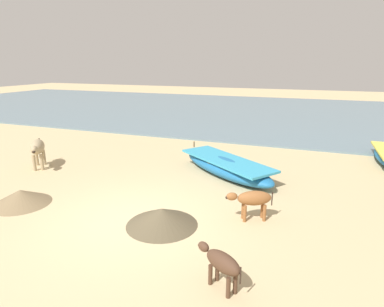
% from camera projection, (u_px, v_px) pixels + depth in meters
% --- Properties ---
extents(ground, '(80.00, 80.00, 0.00)m').
position_uv_depth(ground, '(131.00, 221.00, 7.51)').
color(ground, tan).
extents(sea_water, '(60.00, 20.00, 0.08)m').
position_uv_depth(sea_water, '(260.00, 112.00, 23.70)').
color(sea_water, slate).
rests_on(sea_water, ground).
extents(fishing_boat_0, '(3.92, 3.26, 0.75)m').
position_uv_depth(fishing_boat_0, '(226.00, 167.00, 10.46)').
color(fishing_boat_0, '#1E669E').
rests_on(fishing_boat_0, ground).
extents(cow_adult_dun, '(1.15, 1.33, 0.98)m').
position_uv_depth(cow_adult_dun, '(37.00, 148.00, 11.08)').
color(cow_adult_dun, tan).
rests_on(cow_adult_dun, ground).
extents(calf_near_brown, '(1.05, 0.66, 0.71)m').
position_uv_depth(calf_near_brown, '(253.00, 199.00, 7.45)').
color(calf_near_brown, brown).
rests_on(calf_near_brown, ground).
extents(calf_far_dark, '(0.92, 0.66, 0.64)m').
position_uv_depth(calf_far_dark, '(221.00, 263.00, 5.18)').
color(calf_far_dark, '#4C3323').
rests_on(calf_far_dark, ground).
extents(debris_pile_0, '(1.83, 1.83, 0.38)m').
position_uv_depth(debris_pile_0, '(21.00, 197.00, 8.38)').
color(debris_pile_0, '#7A6647').
rests_on(debris_pile_0, ground).
extents(debris_pile_1, '(2.26, 2.26, 0.40)m').
position_uv_depth(debris_pile_1, '(162.00, 217.00, 7.28)').
color(debris_pile_1, brown).
rests_on(debris_pile_1, ground).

